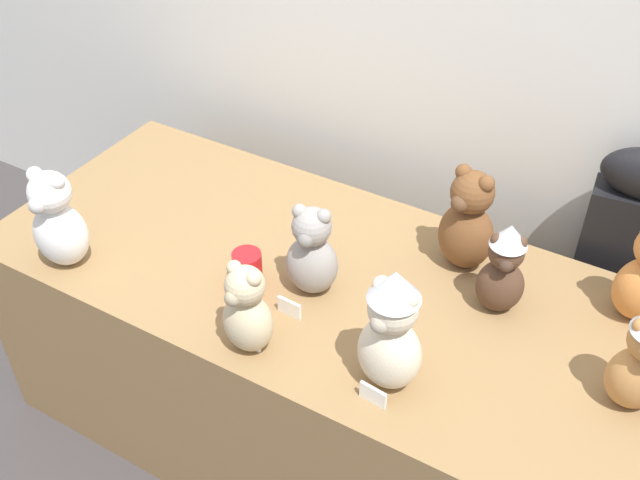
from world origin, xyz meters
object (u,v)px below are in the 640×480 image
at_px(teddy_bear_snow, 57,221).
at_px(teddy_bear_chestnut, 468,222).
at_px(party_cup_red, 248,270).
at_px(teddy_bear_cream, 392,330).
at_px(instrument_case, 613,296).
at_px(teddy_bear_sand, 247,311).
at_px(teddy_bear_ash, 312,253).
at_px(display_table, 320,361).
at_px(teddy_bear_cocoa, 503,269).

bearing_deg(teddy_bear_snow, teddy_bear_chestnut, 24.43).
height_order(teddy_bear_snow, party_cup_red, teddy_bear_snow).
bearing_deg(teddy_bear_cream, teddy_bear_snow, -166.77).
xyz_separation_m(instrument_case, teddy_bear_sand, (-0.74, -0.87, 0.31)).
height_order(instrument_case, teddy_bear_ash, instrument_case).
bearing_deg(teddy_bear_sand, teddy_bear_cream, 20.12).
bearing_deg(teddy_bear_ash, teddy_bear_chestnut, 33.63).
bearing_deg(display_table, party_cup_red, -136.38).
bearing_deg(teddy_bear_chestnut, teddy_bear_cocoa, -23.44).
bearing_deg(teddy_bear_cocoa, party_cup_red, -176.60).
height_order(teddy_bear_ash, party_cup_red, teddy_bear_ash).
height_order(display_table, teddy_bear_chestnut, teddy_bear_chestnut).
relative_size(instrument_case, teddy_bear_sand, 4.05).
bearing_deg(display_table, teddy_bear_snow, -154.08).
bearing_deg(instrument_case, party_cup_red, -147.72).
xyz_separation_m(teddy_bear_ash, teddy_bear_cocoa, (0.45, 0.18, 0.01)).
xyz_separation_m(teddy_bear_ash, teddy_bear_cream, (0.32, -0.18, 0.04)).
distance_m(instrument_case, teddy_bear_sand, 1.18).
relative_size(teddy_bear_sand, party_cup_red, 2.36).
bearing_deg(teddy_bear_snow, teddy_bear_cream, -1.42).
relative_size(teddy_bear_sand, teddy_bear_cream, 0.75).
bearing_deg(teddy_bear_ash, teddy_bear_cream, -40.71).
height_order(instrument_case, party_cup_red, instrument_case).
bearing_deg(teddy_bear_ash, teddy_bear_sand, -107.29).
distance_m(teddy_bear_ash, teddy_bear_cocoa, 0.49).
xyz_separation_m(teddy_bear_snow, teddy_bear_cocoa, (1.11, 0.43, -0.01)).
distance_m(teddy_bear_chestnut, party_cup_red, 0.61).
xyz_separation_m(teddy_bear_cream, teddy_bear_cocoa, (0.14, 0.36, -0.03)).
relative_size(instrument_case, party_cup_red, 9.56).
distance_m(instrument_case, teddy_bear_chestnut, 0.60).
xyz_separation_m(teddy_bear_ash, teddy_bear_chestnut, (0.31, 0.31, 0.02)).
bearing_deg(instrument_case, teddy_bear_ash, -145.22).
xyz_separation_m(instrument_case, teddy_bear_cream, (-0.39, -0.79, 0.36)).
distance_m(teddy_bear_chestnut, teddy_bear_cocoa, 0.19).
relative_size(instrument_case, teddy_bear_cream, 3.05).
distance_m(teddy_bear_snow, party_cup_red, 0.54).
bearing_deg(teddy_bear_cocoa, instrument_case, 40.19).
bearing_deg(party_cup_red, teddy_bear_sand, -54.84).
relative_size(display_table, instrument_case, 1.83).
xyz_separation_m(display_table, teddy_bear_ash, (0.01, -0.07, 0.49)).
height_order(display_table, party_cup_red, party_cup_red).
bearing_deg(teddy_bear_ash, party_cup_red, -166.13).
distance_m(instrument_case, teddy_bear_snow, 1.65).
bearing_deg(teddy_bear_sand, teddy_bear_chestnut, 66.76).
xyz_separation_m(teddy_bear_chestnut, party_cup_red, (-0.47, -0.38, -0.09)).
relative_size(teddy_bear_snow, party_cup_red, 2.78).
relative_size(teddy_bear_sand, teddy_bear_ash, 0.95).
bearing_deg(teddy_bear_snow, teddy_bear_cocoa, 15.85).
bearing_deg(teddy_bear_cocoa, teddy_bear_ash, -177.36).
bearing_deg(teddy_bear_snow, instrument_case, 26.85).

